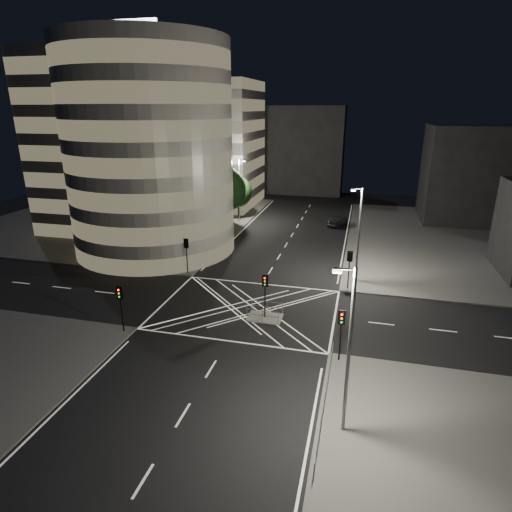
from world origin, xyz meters
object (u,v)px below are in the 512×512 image
(traffic_signal_nr, at_px, (341,326))
(street_lamp_left_near, at_px, (197,215))
(street_lamp_right_far, at_px, (358,232))
(traffic_signal_fr, at_px, (349,263))
(traffic_signal_fl, at_px, (186,249))
(sedan, at_px, (337,221))
(central_island, at_px, (265,318))
(traffic_signal_nl, at_px, (120,301))
(traffic_signal_island, at_px, (265,288))
(street_lamp_left_far, at_px, (239,188))
(street_lamp_right_near, at_px, (348,347))

(traffic_signal_nr, distance_m, street_lamp_left_near, 26.32)
(street_lamp_right_far, bearing_deg, traffic_signal_fr, -106.11)
(traffic_signal_fl, bearing_deg, street_lamp_left_near, 96.97)
(street_lamp_right_far, relative_size, sedan, 2.23)
(central_island, height_order, traffic_signal_nl, traffic_signal_nl)
(traffic_signal_nl, bearing_deg, street_lamp_left_near, 91.94)
(sedan, bearing_deg, traffic_signal_island, 105.13)
(traffic_signal_nr, distance_m, street_lamp_left_far, 41.15)
(traffic_signal_fr, bearing_deg, central_island, -129.33)
(central_island, xyz_separation_m, traffic_signal_fl, (-10.80, 8.30, 2.84))
(traffic_signal_fr, xyz_separation_m, traffic_signal_island, (-6.80, -8.30, 0.00))
(central_island, height_order, traffic_signal_island, traffic_signal_island)
(traffic_signal_nr, height_order, street_lamp_right_far, street_lamp_right_far)
(traffic_signal_fl, height_order, street_lamp_left_near, street_lamp_left_near)
(central_island, distance_m, traffic_signal_nr, 9.08)
(traffic_signal_nl, relative_size, street_lamp_left_far, 0.40)
(traffic_signal_nl, xyz_separation_m, traffic_signal_fr, (17.60, 13.60, 0.00))
(traffic_signal_island, xyz_separation_m, street_lamp_left_far, (-11.44, 31.50, 2.63))
(central_island, height_order, traffic_signal_fl, traffic_signal_fl)
(central_island, bearing_deg, traffic_signal_fl, 142.46)
(traffic_signal_nl, height_order, traffic_signal_fr, same)
(traffic_signal_fl, xyz_separation_m, traffic_signal_island, (10.80, -8.30, 0.00))
(street_lamp_left_far, xyz_separation_m, street_lamp_right_near, (18.87, -44.00, 0.00))
(traffic_signal_nr, height_order, sedan, traffic_signal_nr)
(street_lamp_left_near, bearing_deg, street_lamp_right_far, -9.03)
(traffic_signal_fl, xyz_separation_m, traffic_signal_nl, (0.00, -13.60, 0.00))
(central_island, height_order, street_lamp_right_near, street_lamp_right_near)
(traffic_signal_fl, relative_size, traffic_signal_nl, 1.00)
(central_island, bearing_deg, street_lamp_right_far, 54.70)
(traffic_signal_fr, height_order, street_lamp_right_near, street_lamp_right_near)
(traffic_signal_fl, xyz_separation_m, street_lamp_left_near, (-0.64, 5.20, 2.63))
(street_lamp_left_near, relative_size, street_lamp_right_near, 1.00)
(central_island, distance_m, traffic_signal_nl, 12.36)
(traffic_signal_nl, height_order, street_lamp_right_far, street_lamp_right_far)
(traffic_signal_fr, distance_m, street_lamp_right_near, 20.97)
(street_lamp_left_far, relative_size, sedan, 2.23)
(traffic_signal_nl, relative_size, street_lamp_right_near, 0.40)
(street_lamp_right_far, bearing_deg, street_lamp_left_far, 131.94)
(sedan, bearing_deg, street_lamp_left_far, 28.34)
(street_lamp_left_near, bearing_deg, central_island, -49.73)
(traffic_signal_nl, xyz_separation_m, street_lamp_left_near, (-0.64, 18.80, 2.63))
(street_lamp_left_near, xyz_separation_m, street_lamp_left_far, (0.00, 18.00, 0.00))
(street_lamp_left_near, height_order, street_lamp_right_near, same)
(traffic_signal_nl, distance_m, traffic_signal_nr, 17.60)
(traffic_signal_fl, height_order, street_lamp_left_far, street_lamp_left_far)
(central_island, relative_size, street_lamp_left_far, 0.30)
(sedan, bearing_deg, traffic_signal_fl, 81.27)
(traffic_signal_fr, distance_m, traffic_signal_nr, 13.60)
(traffic_signal_fl, distance_m, sedan, 29.07)
(street_lamp_left_near, height_order, street_lamp_right_far, same)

